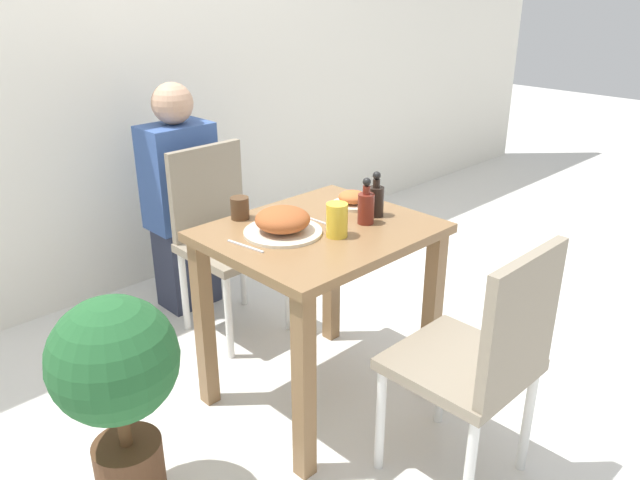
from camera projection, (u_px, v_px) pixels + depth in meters
ground_plane at (320, 393)px, 2.64m from camera, size 16.00×16.00×0.00m
wall_back at (111, 47)px, 3.11m from camera, size 8.00×0.05×2.60m
dining_table at (320, 263)px, 2.40m from camera, size 0.81×0.68×0.76m
chair_near at (482, 356)px, 1.99m from camera, size 0.42×0.42×0.90m
chair_far at (223, 230)px, 2.98m from camera, size 0.42×0.42×0.90m
food_plate at (283, 222)px, 2.27m from camera, size 0.29×0.29×0.10m
side_plate at (352, 199)px, 2.56m from camera, size 0.17×0.17×0.06m
drink_cup at (240, 208)px, 2.41m from camera, size 0.07×0.07×0.09m
juice_glass at (337, 220)px, 2.24m from camera, size 0.08×0.08×0.12m
sauce_bottle at (376, 199)px, 2.43m from camera, size 0.06×0.06×0.18m
condiment_bottle at (366, 206)px, 2.36m from camera, size 0.06×0.06×0.18m
fork_utensil at (245, 246)px, 2.18m from camera, size 0.03×0.17×0.00m
spoon_utensil at (317, 221)px, 2.40m from camera, size 0.02×0.18×0.00m
potted_plant_left at (117, 380)px, 1.89m from camera, size 0.40×0.40×0.77m
person_figure at (181, 201)px, 3.15m from camera, size 0.34×0.22×1.17m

